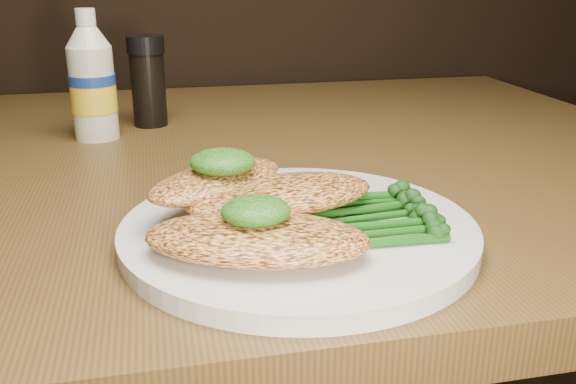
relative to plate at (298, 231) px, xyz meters
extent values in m
cylinder|color=silver|center=(0.00, 0.00, 0.00)|extent=(0.27, 0.27, 0.01)
ellipsoid|color=#F39C4D|center=(-0.04, -0.05, 0.02)|extent=(0.17, 0.12, 0.02)
ellipsoid|color=#F39C4D|center=(-0.01, 0.01, 0.03)|extent=(0.16, 0.10, 0.02)
ellipsoid|color=#F39C4D|center=(-0.06, 0.03, 0.03)|extent=(0.14, 0.13, 0.02)
ellipsoid|color=black|center=(-0.04, -0.05, 0.04)|extent=(0.05, 0.04, 0.02)
ellipsoid|color=black|center=(-0.05, 0.03, 0.05)|extent=(0.06, 0.06, 0.02)
camera|label=1|loc=(-0.10, -0.43, 0.19)|focal=39.20mm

